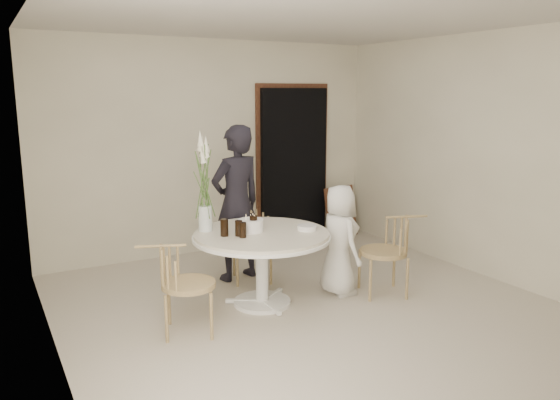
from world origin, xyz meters
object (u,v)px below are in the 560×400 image
chair_right (395,243)px  boy (340,240)px  table (262,244)px  birthday_cake (251,225)px  chair_left (175,276)px  girl (236,203)px  chair_far (251,233)px  flower_vase (204,184)px

chair_right → boy: (-0.49, 0.27, 0.03)m
table → birthday_cake: 0.21m
chair_left → girl: size_ratio=0.47×
chair_right → chair_far: bearing=-116.9°
table → chair_left: 0.97m
table → birthday_cake: size_ratio=5.42×
chair_far → girl: size_ratio=0.46×
girl → birthday_cake: (-0.19, -0.74, -0.07)m
boy → girl: bearing=39.9°
girl → birthday_cake: size_ratio=6.97×
chair_left → birthday_cake: 0.96m
chair_far → birthday_cake: bearing=-96.9°
chair_far → birthday_cake: size_ratio=3.21×
chair_right → birthday_cake: size_ratio=3.38×
chair_right → table: bearing=-85.7°
chair_far → boy: (0.57, -0.90, 0.06)m
chair_far → chair_left: (-1.20, -1.00, 0.01)m
chair_right → girl: bearing=-114.1°
table → chair_right: 1.38m
chair_left → boy: 1.78m
chair_left → birthday_cake: size_ratio=3.27×
girl → flower_vase: girl is taller
chair_far → birthday_cake: 0.82m
girl → chair_left: bearing=33.4°
birthday_cake → boy: bearing=-12.6°
birthday_cake → flower_vase: flower_vase is taller
chair_far → table: bearing=-89.5°
chair_far → birthday_cake: (-0.34, -0.70, 0.28)m
chair_far → chair_left: size_ratio=0.98×
girl → flower_vase: 0.82m
chair_right → girl: 1.74m
chair_left → girl: girl is taller
boy → flower_vase: bearing=73.6°
chair_far → girl: bearing=-175.4°
birthday_cake → flower_vase: 0.60m
chair_far → boy: size_ratio=0.69×
table → chair_far: (0.26, 0.78, -0.11)m
table → girl: 0.86m
chair_right → chair_left: bearing=-73.5°
table → flower_vase: (-0.45, 0.32, 0.58)m
chair_right → girl: girl is taller
chair_right → flower_vase: flower_vase is taller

